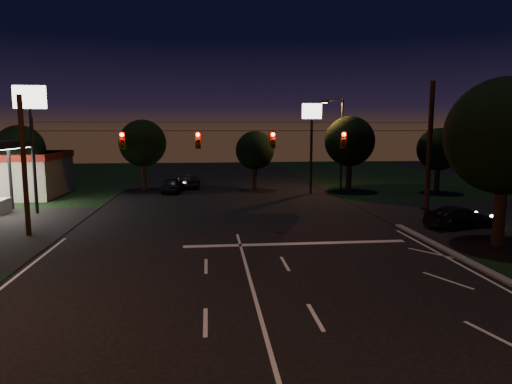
{
  "coord_description": "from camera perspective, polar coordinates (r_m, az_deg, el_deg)",
  "views": [
    {
      "loc": [
        -1.65,
        -11.97,
        6.17
      ],
      "look_at": [
        0.72,
        10.38,
        3.0
      ],
      "focal_mm": 32.0,
      "sensor_mm": 36.0,
      "label": 1
    }
  ],
  "objects": [
    {
      "name": "ground",
      "position": [
        13.57,
        1.69,
        -19.03
      ],
      "size": [
        140.0,
        140.0,
        0.0
      ],
      "primitive_type": "plane",
      "color": "black",
      "rests_on": "ground"
    },
    {
      "name": "stop_bar",
      "position": [
        24.71,
        5.02,
        -6.45
      ],
      "size": [
        12.0,
        0.5,
        0.01
      ],
      "primitive_type": "cube",
      "color": "silver",
      "rests_on": "ground"
    },
    {
      "name": "utility_pole_right",
      "position": [
        30.85,
        20.41,
        -4.02
      ],
      "size": [
        0.3,
        0.3,
        9.0
      ],
      "primitive_type": "cylinder",
      "color": "black",
      "rests_on": "ground"
    },
    {
      "name": "utility_pole_left",
      "position": [
        29.54,
        -26.5,
        -4.89
      ],
      "size": [
        0.28,
        0.28,
        8.0
      ],
      "primitive_type": "cylinder",
      "color": "black",
      "rests_on": "ground"
    },
    {
      "name": "signal_span",
      "position": [
        26.99,
        -2.56,
        6.61
      ],
      "size": [
        24.0,
        0.4,
        1.56
      ],
      "color": "black",
      "rests_on": "ground"
    },
    {
      "name": "pole_sign_left_near",
      "position": [
        36.16,
        -26.33,
        8.49
      ],
      "size": [
        2.2,
        0.3,
        9.1
      ],
      "color": "black",
      "rests_on": "ground"
    },
    {
      "name": "pole_sign_right",
      "position": [
        43.07,
        6.97,
        8.06
      ],
      "size": [
        1.8,
        0.3,
        8.4
      ],
      "color": "black",
      "rests_on": "ground"
    },
    {
      "name": "street_light_right_far",
      "position": [
        45.83,
        10.36,
        6.74
      ],
      "size": [
        2.2,
        0.35,
        9.0
      ],
      "color": "black",
      "rests_on": "ground"
    },
    {
      "name": "tree_right_near",
      "position": [
        26.84,
        28.55,
        6.01
      ],
      "size": [
        6.0,
        6.0,
        8.76
      ],
      "color": "black",
      "rests_on": "ground"
    },
    {
      "name": "tree_far_a",
      "position": [
        45.18,
        -27.33,
        4.71
      ],
      "size": [
        4.2,
        4.2,
        6.42
      ],
      "color": "black",
      "rests_on": "ground"
    },
    {
      "name": "tree_far_b",
      "position": [
        46.56,
        -13.93,
        5.87
      ],
      "size": [
        4.6,
        4.6,
        6.98
      ],
      "color": "black",
      "rests_on": "ground"
    },
    {
      "name": "tree_far_c",
      "position": [
        45.37,
        -0.14,
        5.16
      ],
      "size": [
        3.8,
        3.8,
        5.86
      ],
      "color": "black",
      "rests_on": "ground"
    },
    {
      "name": "tree_far_d",
      "position": [
        45.24,
        11.61,
        6.16
      ],
      "size": [
        4.8,
        4.8,
        7.3
      ],
      "color": "black",
      "rests_on": "ground"
    },
    {
      "name": "tree_far_e",
      "position": [
        46.49,
        21.82,
        4.92
      ],
      "size": [
        4.0,
        4.0,
        6.18
      ],
      "color": "black",
      "rests_on": "ground"
    },
    {
      "name": "car_oncoming_a",
      "position": [
        44.39,
        -10.32,
        0.86
      ],
      "size": [
        2.36,
        4.52,
        1.47
      ],
      "primitive_type": "imported",
      "rotation": [
        0.0,
        0.0,
        2.99
      ],
      "color": "black",
      "rests_on": "ground"
    },
    {
      "name": "car_oncoming_b",
      "position": [
        47.81,
        -8.39,
        1.34
      ],
      "size": [
        2.44,
        4.32,
        1.35
      ],
      "primitive_type": "imported",
      "rotation": [
        0.0,
        0.0,
        3.4
      ],
      "color": "black",
      "rests_on": "ground"
    },
    {
      "name": "car_cross",
      "position": [
        31.07,
        24.04,
        -2.88
      ],
      "size": [
        4.93,
        2.94,
        1.34
      ],
      "primitive_type": "imported",
      "rotation": [
        0.0,
        0.0,
        1.82
      ],
      "color": "black",
      "rests_on": "ground"
    }
  ]
}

